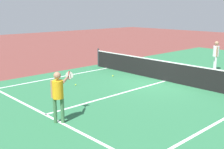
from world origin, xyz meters
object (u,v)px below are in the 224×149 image
(net, at_px, (166,71))
(tennis_ball_near_net, at_px, (113,76))
(player_near, at_px, (58,92))
(player_far, at_px, (216,53))
(tennis_ball_mid_court, at_px, (76,85))

(net, xyz_separation_m, tennis_ball_near_net, (-2.37, -1.17, -0.46))
(player_near, distance_m, tennis_ball_near_net, 6.22)
(player_far, distance_m, tennis_ball_near_net, 5.87)
(player_far, xyz_separation_m, tennis_ball_near_net, (-2.85, -5.04, -0.97))
(player_near, bearing_deg, net, 97.59)
(tennis_ball_near_net, bearing_deg, player_near, -58.42)
(player_near, relative_size, player_far, 0.95)
(tennis_ball_near_net, relative_size, tennis_ball_mid_court, 1.00)
(tennis_ball_mid_court, bearing_deg, net, 57.65)
(player_near, xyz_separation_m, player_far, (-0.37, 10.29, 0.04))
(player_far, bearing_deg, tennis_ball_near_net, -119.48)
(player_near, distance_m, tennis_ball_mid_court, 4.32)
(player_far, height_order, tennis_ball_near_net, player_far)
(player_near, bearing_deg, tennis_ball_mid_court, 137.51)
(net, relative_size, tennis_ball_mid_court, 148.66)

